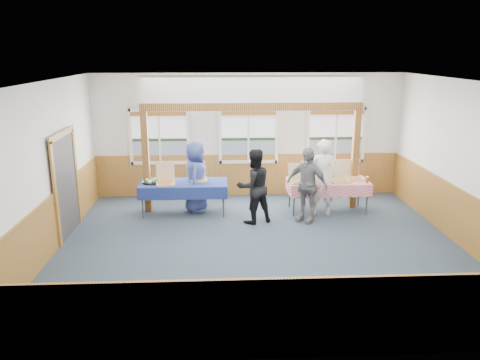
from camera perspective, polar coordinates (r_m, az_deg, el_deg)
The scene contains 31 objects.
floor at distance 9.35m, azimuth 2.43°, elevation -8.07°, with size 8.00×8.00×0.00m, color #2A3945.
ceiling at distance 8.59m, azimuth 2.67°, elevation 11.91°, with size 8.00×8.00×0.00m, color white.
wall_back at distance 12.25m, azimuth 1.02°, elevation 5.45°, with size 8.00×8.00×0.00m, color silver.
wall_front at distance 5.52m, azimuth 5.94°, elevation -7.30°, with size 8.00×8.00×0.00m, color silver.
wall_left at distance 9.35m, azimuth -22.67°, elevation 1.09°, with size 8.00×8.00×0.00m, color silver.
wall_right at distance 10.03m, azimuth 25.96°, elevation 1.62°, with size 8.00×8.00×0.00m, color silver.
wainscot_back at distance 12.45m, azimuth 1.00°, elevation 0.66°, with size 7.98×0.05×1.10m, color brown.
wainscot_front at distance 6.03m, azimuth 5.62°, elevation -16.45°, with size 7.98×0.05×1.10m, color brown.
wainscot_left at distance 9.64m, azimuth -21.89°, elevation -4.97°, with size 0.05×6.98×1.10m, color brown.
wainscot_right at distance 10.29m, azimuth 25.15°, elevation -4.06°, with size 0.05×6.98×1.10m, color brown.
cased_opening at distance 10.29m, azimuth -20.52°, elevation -0.63°, with size 0.06×1.30×2.10m, color #323232.
window_left at distance 12.25m, azimuth -9.81°, elevation 5.61°, with size 1.56×0.10×1.46m.
window_mid at distance 12.19m, azimuth 1.04°, elevation 5.78°, with size 1.56×0.10×1.46m.
window_right at distance 12.56m, azimuth 11.62°, elevation 5.75°, with size 1.56×0.10×1.46m.
post_left at distance 11.25m, azimuth -11.39°, elevation 2.16°, with size 0.15×0.15×2.40m, color #532A12.
post_right at distance 11.61m, azimuth 13.84°, elevation 2.42°, with size 0.15×0.15×2.40m, color #532A12.
cross_beam at distance 10.93m, azimuth 1.47°, elevation 8.95°, with size 5.15×0.18×0.18m, color #532A12.
table_left at distance 11.04m, azimuth -6.88°, elevation -0.55°, with size 2.06×0.94×0.76m.
table_right at distance 11.30m, azimuth 10.69°, elevation -0.35°, with size 2.00×1.11×0.76m.
pizza_box_a at distance 10.94m, azimuth -9.05°, elevation -0.12°, with size 0.47×0.56×0.46m.
pizza_box_b at distance 11.15m, azimuth -5.07°, elevation 0.29°, with size 0.42×0.50×0.43m.
pizza_box_c at distance 11.03m, azimuth 7.02°, elevation 0.06°, with size 0.41×0.49×0.41m.
pizza_box_d at distance 11.37m, azimuth 8.74°, elevation 0.47°, with size 0.47×0.54×0.41m.
pizza_box_e at distance 11.26m, azimuth 12.01°, elevation 0.17°, with size 0.48×0.56×0.45m.
pizza_box_f at distance 11.57m, azimuth 13.68°, elevation 0.46°, with size 0.41×0.49×0.42m.
veggie_tray at distance 11.10m, azimuth -10.76°, elevation -0.18°, with size 0.42×0.42×0.09m.
drink_glass at distance 11.27m, azimuth 15.22°, elevation 0.01°, with size 0.07×0.07×0.15m, color #915618.
woman_white at distance 10.97m, azimuth 9.95°, elevation 0.31°, with size 0.66×0.43×1.81m, color white.
woman_black at distance 10.34m, azimuth 1.69°, elevation -0.78°, with size 0.82×0.64×1.68m, color black.
man_blue at distance 11.12m, azimuth -5.44°, elevation 0.38°, with size 0.83×0.54×1.70m, color #334281.
person_grey at distance 10.52m, azimuth 8.14°, elevation -0.59°, with size 1.00×0.41×1.70m, color slate.
Camera 1 is at (-0.82, -8.53, 3.73)m, focal length 35.00 mm.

